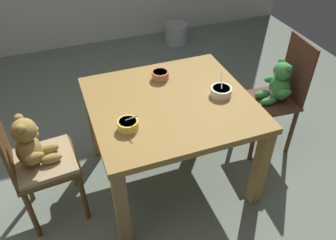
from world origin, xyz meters
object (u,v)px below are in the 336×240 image
(teddy_chair_near_right, at_px, (278,90))
(porridge_bowl_yellow_near_left, at_px, (128,125))
(teddy_chair_near_left, at_px, (35,155))
(metal_pail, at_px, (177,33))
(dining_table, at_px, (171,114))
(porridge_bowl_cream_near_right, at_px, (221,91))
(porridge_bowl_terracotta_far_center, at_px, (160,75))

(teddy_chair_near_right, distance_m, porridge_bowl_yellow_near_left, 1.30)
(teddy_chair_near_right, relative_size, porridge_bowl_yellow_near_left, 7.47)
(teddy_chair_near_left, relative_size, metal_pail, 2.98)
(dining_table, xyz_separation_m, teddy_chair_near_right, (0.92, 0.06, -0.05))
(dining_table, bearing_deg, teddy_chair_near_left, -178.05)
(porridge_bowl_cream_near_right, relative_size, porridge_bowl_yellow_near_left, 1.18)
(dining_table, height_order, porridge_bowl_terracotta_far_center, porridge_bowl_terracotta_far_center)
(porridge_bowl_terracotta_far_center, bearing_deg, teddy_chair_near_right, -14.01)
(teddy_chair_near_left, bearing_deg, porridge_bowl_yellow_near_left, -19.37)
(porridge_bowl_cream_near_right, bearing_deg, porridge_bowl_terracotta_far_center, 133.61)
(teddy_chair_near_left, xyz_separation_m, teddy_chair_near_right, (1.83, 0.09, -0.00))
(teddy_chair_near_right, distance_m, porridge_bowl_terracotta_far_center, 0.94)
(porridge_bowl_cream_near_right, xyz_separation_m, metal_pail, (0.55, 2.20, -0.62))
(dining_table, bearing_deg, teddy_chair_near_right, 3.81)
(teddy_chair_near_right, bearing_deg, porridge_bowl_yellow_near_left, 15.32)
(porridge_bowl_cream_near_right, bearing_deg, porridge_bowl_yellow_near_left, -169.42)
(teddy_chair_near_right, height_order, porridge_bowl_yellow_near_left, teddy_chair_near_right)
(porridge_bowl_cream_near_right, distance_m, metal_pail, 2.35)
(porridge_bowl_terracotta_far_center, bearing_deg, teddy_chair_near_left, -161.32)
(metal_pail, bearing_deg, dining_table, -112.64)
(teddy_chair_near_left, xyz_separation_m, porridge_bowl_terracotta_far_center, (0.93, 0.32, 0.20))
(teddy_chair_near_left, height_order, porridge_bowl_yellow_near_left, teddy_chair_near_left)
(teddy_chair_near_left, height_order, porridge_bowl_terracotta_far_center, teddy_chair_near_left)
(teddy_chair_near_right, relative_size, porridge_bowl_cream_near_right, 6.36)
(teddy_chair_near_left, bearing_deg, metal_pail, 45.71)
(porridge_bowl_yellow_near_left, bearing_deg, teddy_chair_near_left, 165.34)
(teddy_chair_near_right, height_order, porridge_bowl_cream_near_right, teddy_chair_near_right)
(porridge_bowl_terracotta_far_center, bearing_deg, porridge_bowl_cream_near_right, -46.39)
(dining_table, height_order, teddy_chair_near_right, teddy_chair_near_right)
(porridge_bowl_yellow_near_left, relative_size, metal_pail, 0.44)
(porridge_bowl_cream_near_right, bearing_deg, teddy_chair_near_right, 11.08)
(teddy_chair_near_right, height_order, metal_pail, teddy_chair_near_right)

